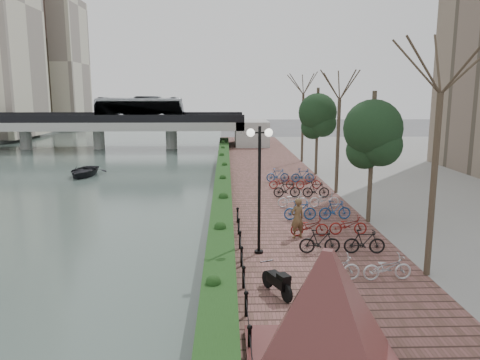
{
  "coord_description": "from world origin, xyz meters",
  "views": [
    {
      "loc": [
        0.84,
        -13.62,
        6.9
      ],
      "look_at": [
        1.63,
        12.59,
        2.0
      ],
      "focal_mm": 35.0,
      "sensor_mm": 36.0,
      "label": 1
    }
  ],
  "objects_px": {
    "granite_monument": "(326,310)",
    "pedestrian": "(297,218)",
    "lamppost": "(259,163)",
    "boat": "(84,171)",
    "motorcycle": "(277,280)"
  },
  "relations": [
    {
      "from": "lamppost",
      "to": "boat",
      "type": "xyz_separation_m",
      "value": [
        -13.25,
        20.92,
        -3.72
      ]
    },
    {
      "from": "motorcycle",
      "to": "pedestrian",
      "type": "height_order",
      "value": "pedestrian"
    },
    {
      "from": "lamppost",
      "to": "boat",
      "type": "distance_m",
      "value": 25.04
    },
    {
      "from": "boat",
      "to": "motorcycle",
      "type": "bearing_deg",
      "value": -58.43
    },
    {
      "from": "pedestrian",
      "to": "boat",
      "type": "bearing_deg",
      "value": -73.44
    },
    {
      "from": "granite_monument",
      "to": "pedestrian",
      "type": "height_order",
      "value": "granite_monument"
    },
    {
      "from": "lamppost",
      "to": "boat",
      "type": "height_order",
      "value": "lamppost"
    },
    {
      "from": "motorcycle",
      "to": "pedestrian",
      "type": "relative_size",
      "value": 0.84
    },
    {
      "from": "lamppost",
      "to": "motorcycle",
      "type": "bearing_deg",
      "value": -85.78
    },
    {
      "from": "granite_monument",
      "to": "pedestrian",
      "type": "distance_m",
      "value": 10.21
    },
    {
      "from": "motorcycle",
      "to": "boat",
      "type": "bearing_deg",
      "value": 94.47
    },
    {
      "from": "pedestrian",
      "to": "boat",
      "type": "relative_size",
      "value": 0.43
    },
    {
      "from": "pedestrian",
      "to": "motorcycle",
      "type": "bearing_deg",
      "value": 53.38
    },
    {
      "from": "boat",
      "to": "pedestrian",
      "type": "bearing_deg",
      "value": -48.41
    },
    {
      "from": "granite_monument",
      "to": "pedestrian",
      "type": "xyz_separation_m",
      "value": [
        0.9,
        10.15,
        -0.58
      ]
    }
  ]
}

